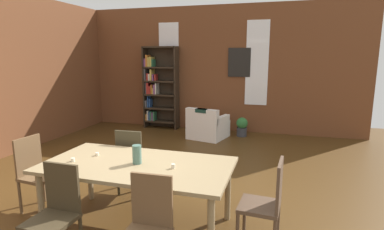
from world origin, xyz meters
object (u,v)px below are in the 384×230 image
dining_chair_head_left (36,171)px  potted_plant_by_shelf (242,126)px  dining_chair_head_right (267,202)px  dining_chair_near_right (148,227)px  dining_chair_far_left (132,159)px  dining_chair_near_left (56,211)px  armchair_white (207,127)px  vase_on_table (137,154)px  dining_table (138,169)px  bookshelf_tall (158,87)px

dining_chair_head_left → potted_plant_by_shelf: dining_chair_head_left is taller
dining_chair_head_right → dining_chair_near_right: size_ratio=1.00×
dining_chair_far_left → potted_plant_by_shelf: (1.08, 3.64, -0.27)m
dining_chair_head_right → dining_chair_near_right: (-0.96, -0.77, 0.00)m
dining_chair_near_left → armchair_white: 4.79m
vase_on_table → dining_chair_head_right: (1.43, -0.01, -0.36)m
dining_table → potted_plant_by_shelf: dining_table is taller
dining_chair_head_left → dining_chair_near_left: 1.23m
dining_chair_near_left → dining_chair_near_right: 0.94m
armchair_white → dining_chair_near_right: bearing=-82.4°
dining_chair_head_left → dining_chair_near_right: 2.05m
dining_chair_head_right → bookshelf_tall: 5.68m
dining_chair_head_right → dining_chair_near_left: same height
dining_chair_far_left → dining_chair_near_left: 1.55m
dining_table → armchair_white: 4.03m
dining_table → dining_chair_near_left: bearing=-121.4°
dining_chair_near_left → potted_plant_by_shelf: dining_chair_near_left is taller
dining_chair_head_right → potted_plant_by_shelf: (-0.82, 4.42, -0.27)m
dining_table → dining_chair_far_left: size_ratio=2.22×
dining_chair_head_right → armchair_white: bearing=111.6°
vase_on_table → dining_chair_far_left: 0.97m
dining_chair_near_right → dining_chair_head_left: bearing=157.6°
dining_table → dining_chair_far_left: dining_chair_far_left is taller
dining_chair_head_right → potted_plant_by_shelf: dining_chair_head_right is taller
bookshelf_tall → potted_plant_by_shelf: bookshelf_tall is taller
vase_on_table → armchair_white: vase_on_table is taller
bookshelf_tall → armchair_white: size_ratio=2.26×
dining_chair_far_left → dining_chair_head_left: same height
bookshelf_tall → dining_chair_head_left: bearing=-86.6°
armchair_white → potted_plant_by_shelf: 0.87m
dining_chair_head_left → bookshelf_tall: bookshelf_tall is taller
bookshelf_tall → vase_on_table: bearing=-70.1°
dining_table → dining_chair_head_right: 1.44m
dining_chair_head_right → dining_chair_head_left: bearing=179.8°
dining_table → armchair_white: dining_table is taller
dining_chair_near_left → armchair_white: bearing=86.3°
dining_chair_head_right → dining_chair_near_right: bearing=-141.2°
armchair_white → potted_plant_by_shelf: (0.77, 0.41, -0.04)m
dining_chair_near_right → armchair_white: dining_chair_near_right is taller
vase_on_table → dining_chair_head_left: 1.47m
vase_on_table → dining_chair_near_right: size_ratio=0.22×
vase_on_table → armchair_white: (-0.16, 4.00, -0.59)m
potted_plant_by_shelf → armchair_white: bearing=-151.9°
dining_chair_far_left → bookshelf_tall: 4.16m
dining_chair_far_left → dining_chair_head_right: same height
dining_table → armchair_white: bearing=92.3°
dining_chair_head_left → potted_plant_by_shelf: size_ratio=2.04×
vase_on_table → dining_chair_head_left: bearing=179.7°
dining_chair_head_right → potted_plant_by_shelf: bearing=100.5°
dining_chair_head_right → bookshelf_tall: bookshelf_tall is taller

